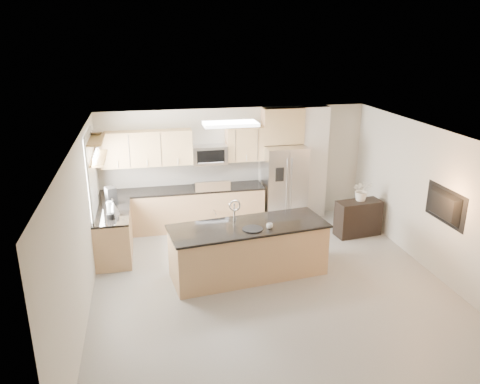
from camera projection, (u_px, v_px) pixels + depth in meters
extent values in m
plane|color=gray|center=(272.00, 288.00, 8.03)|extent=(6.50, 6.50, 0.00)
cube|color=white|center=(275.00, 139.00, 7.19)|extent=(6.00, 6.50, 0.02)
cube|color=beige|center=(235.00, 165.00, 10.62)|extent=(6.00, 0.02, 2.60)
cube|color=beige|center=(363.00, 338.00, 4.60)|extent=(6.00, 0.02, 2.60)
cube|color=beige|center=(81.00, 233.00, 7.03)|extent=(0.02, 6.50, 2.60)
cube|color=beige|center=(438.00, 204.00, 8.19)|extent=(0.02, 6.50, 2.60)
cube|color=tan|center=(184.00, 209.00, 10.36)|extent=(3.55, 0.65, 0.88)
cube|color=black|center=(183.00, 190.00, 10.21)|extent=(3.55, 0.66, 0.04)
cube|color=white|center=(181.00, 173.00, 10.41)|extent=(3.55, 0.02, 0.52)
cube|color=tan|center=(114.00, 234.00, 9.08)|extent=(0.65, 1.50, 0.88)
cube|color=black|center=(112.00, 212.00, 8.94)|extent=(0.66, 1.50, 0.04)
cube|color=black|center=(211.00, 207.00, 10.48)|extent=(0.76, 0.64, 0.90)
cube|color=black|center=(211.00, 187.00, 10.33)|extent=(0.76, 0.62, 0.03)
cube|color=silver|center=(213.00, 186.00, 10.01)|extent=(0.76, 0.04, 0.22)
cube|color=tan|center=(147.00, 148.00, 9.92)|extent=(1.92, 0.33, 0.75)
cube|color=tan|center=(245.00, 144.00, 10.34)|extent=(0.82, 0.33, 0.75)
cube|color=silver|center=(210.00, 155.00, 10.21)|extent=(0.76, 0.40, 0.40)
cube|color=black|center=(211.00, 157.00, 10.03)|extent=(0.60, 0.02, 0.28)
cube|color=silver|center=(284.00, 184.00, 10.61)|extent=(0.92, 0.75, 1.78)
cube|color=#959598|center=(289.00, 190.00, 10.26)|extent=(0.02, 0.01, 1.69)
cube|color=black|center=(280.00, 175.00, 10.09)|extent=(0.18, 0.03, 0.30)
cube|color=white|center=(313.00, 163.00, 10.84)|extent=(0.60, 0.30, 2.60)
cube|color=white|center=(91.00, 176.00, 8.63)|extent=(0.03, 1.05, 1.55)
cube|color=white|center=(92.00, 176.00, 8.64)|extent=(0.03, 1.15, 1.65)
cube|color=brown|center=(97.00, 158.00, 8.66)|extent=(0.30, 1.20, 0.04)
cube|color=brown|center=(95.00, 139.00, 8.54)|extent=(0.30, 1.20, 0.04)
cube|color=white|center=(231.00, 124.00, 8.61)|extent=(1.00, 0.50, 0.06)
cube|color=tan|center=(248.00, 251.00, 8.34)|extent=(2.81, 1.27, 0.92)
cube|color=black|center=(249.00, 226.00, 8.18)|extent=(2.88, 1.34, 0.04)
cube|color=black|center=(237.00, 228.00, 8.15)|extent=(0.57, 0.42, 0.01)
cylinder|color=silver|center=(234.00, 212.00, 8.29)|extent=(0.03, 0.03, 0.34)
torus|color=silver|center=(235.00, 206.00, 8.19)|extent=(0.21, 0.03, 0.21)
cube|color=black|center=(358.00, 218.00, 10.03)|extent=(1.00, 0.51, 0.77)
imported|color=white|center=(270.00, 226.00, 8.03)|extent=(0.14, 0.14, 0.09)
cylinder|color=black|center=(253.00, 229.00, 7.99)|extent=(0.44, 0.44, 0.02)
cylinder|color=black|center=(111.00, 216.00, 8.55)|extent=(0.14, 0.14, 0.10)
cylinder|color=silver|center=(110.00, 208.00, 8.50)|extent=(0.11, 0.11, 0.23)
cone|color=silver|center=(114.00, 208.00, 8.73)|extent=(0.23, 0.23, 0.25)
cylinder|color=black|center=(113.00, 201.00, 8.69)|extent=(0.05, 0.05, 0.05)
cube|color=black|center=(111.00, 196.00, 9.26)|extent=(0.25, 0.28, 0.35)
cylinder|color=silver|center=(111.00, 201.00, 9.22)|extent=(0.11, 0.11, 0.12)
imported|color=silver|center=(96.00, 132.00, 8.79)|extent=(0.36, 0.36, 0.09)
imported|color=white|center=(363.00, 185.00, 9.84)|extent=(0.69, 0.62, 0.68)
imported|color=black|center=(441.00, 206.00, 7.97)|extent=(0.14, 1.08, 0.62)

